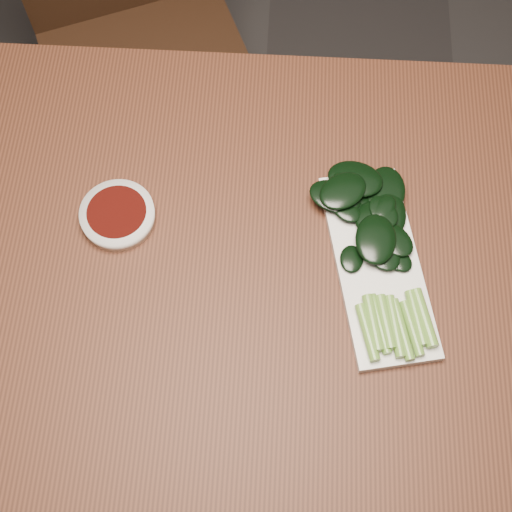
# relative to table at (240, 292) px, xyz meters

# --- Properties ---
(ground) EXTENTS (6.00, 6.00, 0.00)m
(ground) POSITION_rel_table_xyz_m (0.00, 0.00, -0.68)
(ground) COLOR #2E2B2B
(ground) RESTS_ON ground
(table) EXTENTS (1.40, 0.80, 0.75)m
(table) POSITION_rel_table_xyz_m (0.00, 0.00, 0.00)
(table) COLOR #452113
(table) RESTS_ON ground
(chair_far) EXTENTS (0.56, 0.56, 0.89)m
(chair_far) POSITION_rel_table_xyz_m (-0.27, 0.67, -0.19)
(chair_far) COLOR black
(chair_far) RESTS_ON ground
(sauce_bowl) EXTENTS (0.11, 0.11, 0.02)m
(sauce_bowl) POSITION_rel_table_xyz_m (-0.19, 0.08, 0.08)
(sauce_bowl) COLOR silver
(sauce_bowl) RESTS_ON table
(serving_plate) EXTENTS (0.18, 0.32, 0.01)m
(serving_plate) POSITION_rel_table_xyz_m (0.20, 0.02, 0.08)
(serving_plate) COLOR silver
(serving_plate) RESTS_ON table
(gai_lan) EXTENTS (0.19, 0.32, 0.03)m
(gai_lan) POSITION_rel_table_xyz_m (0.19, 0.06, 0.10)
(gai_lan) COLOR olive
(gai_lan) RESTS_ON serving_plate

